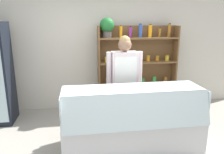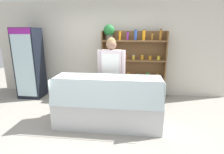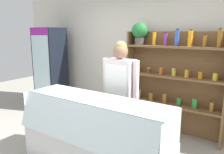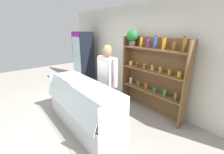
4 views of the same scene
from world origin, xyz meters
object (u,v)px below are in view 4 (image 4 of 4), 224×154
Objects in this scene: drinks_fridge at (84,59)px; shelving_unit at (150,67)px; deli_display_case at (84,113)px; shop_clerk at (107,76)px.

shelving_unit is (2.80, 0.29, 0.18)m from drinks_fridge.
drinks_fridge is 0.96× the size of shelving_unit.
drinks_fridge is 2.85m from deli_display_case.
deli_display_case is at bearing -103.47° from shelving_unit.
shelving_unit is at bearing 68.79° from shop_clerk.
shelving_unit is 1.91m from deli_display_case.
deli_display_case is (-0.40, -1.66, -0.84)m from shelving_unit.
shop_clerk is (0.00, 0.65, 0.72)m from deli_display_case.
deli_display_case is 1.21× the size of shop_clerk.
shop_clerk is (-0.40, -1.02, -0.12)m from shelving_unit.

